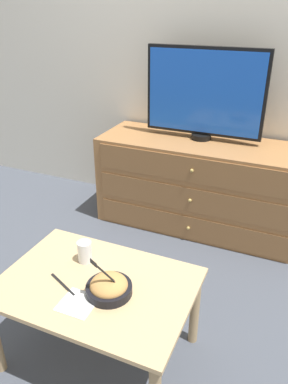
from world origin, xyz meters
The scene contains 9 objects.
ground_plane centered at (0.00, 0.00, 0.00)m, with size 12.00×12.00×0.00m, color #474C56.
wall_back centered at (0.00, 0.03, 1.30)m, with size 12.00×0.05×2.60m.
dresser centered at (0.11, -0.28, 0.32)m, with size 1.43×0.52×0.64m.
tv centered at (0.07, -0.22, 0.95)m, with size 0.79×0.14×0.60m.
coffee_table centered at (0.02, -1.59, 0.36)m, with size 0.82×0.57×0.42m.
takeout_bowl centered at (0.10, -1.62, 0.45)m, with size 0.19×0.19×0.19m.
drink_cup centered at (-0.10, -1.47, 0.47)m, with size 0.06×0.06×0.10m.
napkin centered at (0.02, -1.72, 0.42)m, with size 0.14×0.14×0.00m.
knife centered at (-0.10, -1.65, 0.42)m, with size 0.17×0.08×0.01m.
Camera 1 is at (0.70, -2.63, 1.48)m, focal length 35.00 mm.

